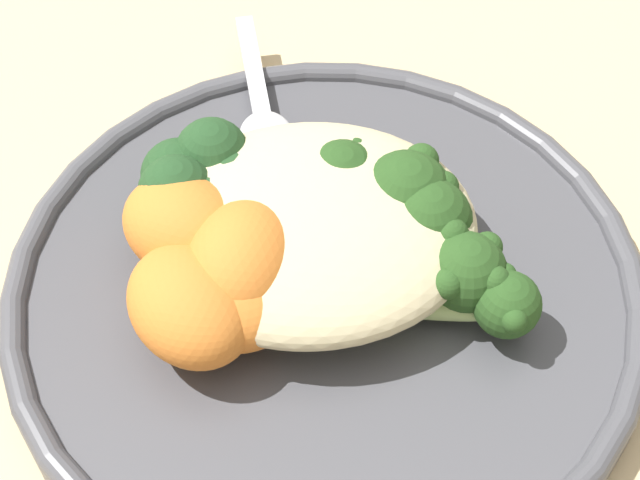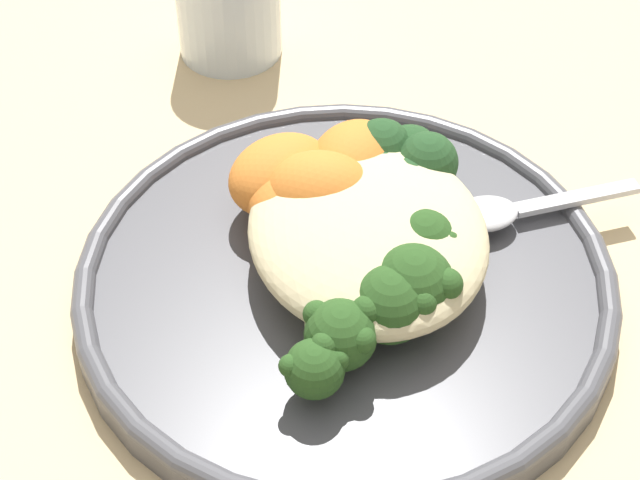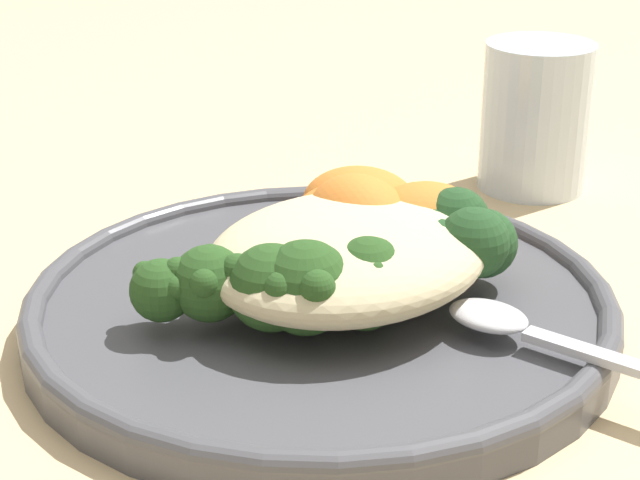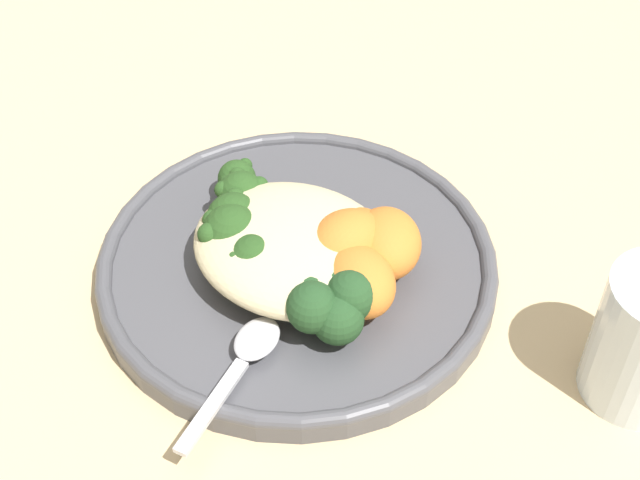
% 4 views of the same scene
% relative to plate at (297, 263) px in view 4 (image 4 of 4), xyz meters
% --- Properties ---
extents(ground_plane, '(4.00, 4.00, 0.00)m').
position_rel_plate_xyz_m(ground_plane, '(0.02, -0.01, -0.01)').
color(ground_plane, '#D6B784').
extents(plate, '(0.29, 0.29, 0.02)m').
position_rel_plate_xyz_m(plate, '(0.00, 0.00, 0.00)').
color(plate, '#4C4C51').
rests_on(plate, ground_plane).
extents(quinoa_mound, '(0.15, 0.12, 0.04)m').
position_rel_plate_xyz_m(quinoa_mound, '(-0.01, 0.01, 0.03)').
color(quinoa_mound, beige).
rests_on(quinoa_mound, plate).
extents(broccoli_stalk_0, '(0.12, 0.05, 0.03)m').
position_rel_plate_xyz_m(broccoli_stalk_0, '(0.05, -0.03, 0.02)').
color(broccoli_stalk_0, '#ADC675').
rests_on(broccoli_stalk_0, plate).
extents(broccoli_stalk_1, '(0.12, 0.04, 0.04)m').
position_rel_plate_xyz_m(broccoli_stalk_1, '(0.04, -0.01, 0.03)').
color(broccoli_stalk_1, '#ADC675').
rests_on(broccoli_stalk_1, plate).
extents(broccoli_stalk_2, '(0.10, 0.06, 0.04)m').
position_rel_plate_xyz_m(broccoli_stalk_2, '(0.04, 0.01, 0.03)').
color(broccoli_stalk_2, '#ADC675').
rests_on(broccoli_stalk_2, plate).
extents(broccoli_stalk_3, '(0.09, 0.08, 0.04)m').
position_rel_plate_xyz_m(broccoli_stalk_3, '(0.03, 0.02, 0.03)').
color(broccoli_stalk_3, '#ADC675').
rests_on(broccoli_stalk_3, plate).
extents(broccoli_stalk_4, '(0.05, 0.08, 0.03)m').
position_rel_plate_xyz_m(broccoli_stalk_4, '(0.01, 0.03, 0.03)').
color(broccoli_stalk_4, '#ADC675').
rests_on(broccoli_stalk_4, plate).
extents(broccoli_stalk_5, '(0.04, 0.08, 0.04)m').
position_rel_plate_xyz_m(broccoli_stalk_5, '(0.01, 0.03, 0.03)').
color(broccoli_stalk_5, '#ADC675').
rests_on(broccoli_stalk_5, plate).
extents(broccoli_stalk_6, '(0.03, 0.08, 0.03)m').
position_rel_plate_xyz_m(broccoli_stalk_6, '(-0.01, 0.03, 0.02)').
color(broccoli_stalk_6, '#ADC675').
rests_on(broccoli_stalk_6, plate).
extents(sweet_potato_chunk_0, '(0.06, 0.07, 0.05)m').
position_rel_plate_xyz_m(sweet_potato_chunk_0, '(-0.04, -0.00, 0.03)').
color(sweet_potato_chunk_0, orange).
rests_on(sweet_potato_chunk_0, plate).
extents(sweet_potato_chunk_1, '(0.07, 0.08, 0.04)m').
position_rel_plate_xyz_m(sweet_potato_chunk_1, '(-0.06, -0.02, 0.03)').
color(sweet_potato_chunk_1, orange).
rests_on(sweet_potato_chunk_1, plate).
extents(sweet_potato_chunk_2, '(0.08, 0.07, 0.04)m').
position_rel_plate_xyz_m(sweet_potato_chunk_2, '(-0.04, -0.02, 0.03)').
color(sweet_potato_chunk_2, orange).
rests_on(sweet_potato_chunk_2, plate).
extents(sweet_potato_chunk_3, '(0.08, 0.07, 0.04)m').
position_rel_plate_xyz_m(sweet_potato_chunk_3, '(-0.06, 0.02, 0.03)').
color(sweet_potato_chunk_3, orange).
rests_on(sweet_potato_chunk_3, plate).
extents(kale_tuft, '(0.06, 0.06, 0.04)m').
position_rel_plate_xyz_m(kale_tuft, '(-0.05, 0.04, 0.03)').
color(kale_tuft, '#234723').
rests_on(kale_tuft, plate).
extents(spoon, '(0.03, 0.11, 0.01)m').
position_rel_plate_xyz_m(spoon, '(-0.02, 0.09, 0.01)').
color(spoon, silver).
rests_on(spoon, plate).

